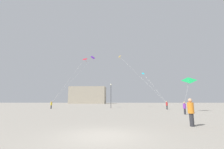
{
  "coord_description": "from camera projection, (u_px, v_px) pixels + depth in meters",
  "views": [
    {
      "loc": [
        0.75,
        -7.64,
        1.66
      ],
      "look_at": [
        0.0,
        14.35,
        5.55
      ],
      "focal_mm": 24.14,
      "sensor_mm": 36.0,
      "label": 1
    }
  ],
  "objects": [
    {
      "name": "kite_amber_delta",
      "position": [
        121.0,
        58.0,
        41.63
      ],
      "size": [
        9.78,
        10.25,
        13.0
      ],
      "color": "yellow"
    },
    {
      "name": "ground_plane",
      "position": [
        102.0,
        136.0,
        7.25
      ],
      "size": [
        300.0,
        300.0,
        0.0
      ],
      "primitive_type": "plane",
      "color": "#9E9689"
    },
    {
      "name": "kite_cyan_diamond",
      "position": [
        144.0,
        74.0,
        41.96
      ],
      "size": [
        2.94,
        11.2,
        8.37
      ],
      "color": "#1EB2C6"
    },
    {
      "name": "kite_violet_delta",
      "position": [
        92.0,
        58.0,
        46.78
      ],
      "size": [
        7.59,
        12.91,
        14.3
      ],
      "color": "purple"
    },
    {
      "name": "person_in_yellow",
      "position": [
        51.0,
        105.0,
        32.92
      ],
      "size": [
        0.36,
        0.36,
        1.65
      ],
      "rotation": [
        0.0,
        0.0,
        0.02
      ],
      "color": "#2D2D33",
      "rests_on": "ground_plane"
    },
    {
      "name": "building_left_hall",
      "position": [
        88.0,
        95.0,
        102.09
      ],
      "size": [
        23.75,
        12.46,
        11.17
      ],
      "color": "#A39984",
      "rests_on": "ground_plane"
    },
    {
      "name": "kite_emerald_delta",
      "position": [
        189.0,
        80.0,
        24.81
      ],
      "size": [
        4.32,
        5.83,
        4.21
      ],
      "color": "green"
    },
    {
      "name": "person_in_purple",
      "position": [
        185.0,
        107.0,
        19.11
      ],
      "size": [
        0.35,
        0.35,
        1.59
      ],
      "rotation": [
        0.0,
        0.0,
        0.61
      ],
      "color": "#2D2D33",
      "rests_on": "ground_plane"
    },
    {
      "name": "kite_crimson_diamond",
      "position": [
        85.0,
        59.0,
        36.83
      ],
      "size": [
        7.27,
        2.93,
        10.97
      ],
      "color": "red"
    },
    {
      "name": "person_in_red",
      "position": [
        167.0,
        105.0,
        30.07
      ],
      "size": [
        0.36,
        0.36,
        1.67
      ],
      "rotation": [
        0.0,
        0.0,
        5.29
      ],
      "color": "#2D2D33",
      "rests_on": "ground_plane"
    },
    {
      "name": "person_in_orange",
      "position": [
        191.0,
        111.0,
        10.14
      ],
      "size": [
        0.4,
        0.4,
        1.84
      ],
      "rotation": [
        0.0,
        0.0,
        0.95
      ],
      "color": "#2D2D33",
      "rests_on": "ground_plane"
    },
    {
      "name": "lamppost_east",
      "position": [
        111.0,
        92.0,
        35.97
      ],
      "size": [
        0.36,
        0.36,
        5.78
      ],
      "color": "#2D2D30",
      "rests_on": "ground_plane"
    }
  ]
}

